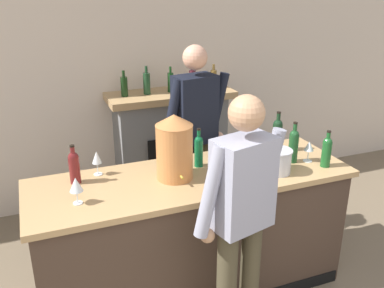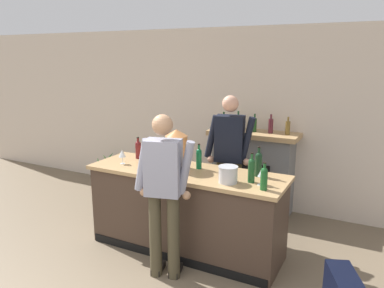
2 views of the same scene
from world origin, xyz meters
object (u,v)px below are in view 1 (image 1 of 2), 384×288
Objects in this scene: ice_bucket_steel at (277,161)px; fireplace_stone at (171,145)px; person_bartender at (195,138)px; wine_bottle_port_short at (74,166)px; wine_bottle_rose_blush at (327,151)px; copper_dispenser at (174,147)px; wine_bottle_burgundy_dark at (199,150)px; wine_glass_front_left at (309,147)px; person_customer at (241,219)px; wine_bottle_merlot_tall at (294,144)px; wine_bottle_cabernet_heavy at (277,134)px; wine_glass_near_bucket at (76,185)px; wine_glass_by_dispenser at (97,158)px.

fireplace_stone is at bearing 99.02° from ice_bucket_steel.
wine_bottle_port_short is at bearing -156.72° from person_bartender.
wine_bottle_port_short is (-1.81, 0.41, -0.00)m from wine_bottle_rose_blush.
copper_dispenser is at bearing 165.59° from ice_bucket_steel.
wine_bottle_burgundy_dark is (-0.18, -0.52, 0.12)m from person_bartender.
person_customer is at bearing -148.37° from wine_glass_front_left.
fireplace_stone is 0.83× the size of person_bartender.
wine_bottle_cabernet_heavy reaches higher than wine_bottle_merlot_tall.
wine_bottle_burgundy_dark is 0.86m from wine_glass_front_left.
copper_dispenser is 0.72m from wine_glass_near_bucket.
wine_glass_front_left is at bearing 31.63° from person_customer.
wine_bottle_cabernet_heavy is at bearing -3.13° from wine_glass_by_dispenser.
wine_bottle_rose_blush reaches higher than wine_glass_by_dispenser.
wine_bottle_cabernet_heavy is 1.68m from wine_glass_near_bucket.
person_customer is 1.21m from wine_bottle_port_short.
wine_bottle_port_short is at bearing 137.48° from person_customer.
copper_dispenser is (-0.21, 0.63, 0.27)m from person_customer.
copper_dispenser is 1.41× the size of wine_bottle_cabernet_heavy.
copper_dispenser is at bearing -14.66° from wine_bottle_port_short.
person_bartender is 10.98× the size of wine_glass_front_left.
wine_bottle_merlot_tall is 0.25m from wine_bottle_rose_blush.
copper_dispenser is 0.77m from ice_bucket_steel.
wine_bottle_cabernet_heavy is at bearing 59.00° from ice_bucket_steel.
wine_bottle_rose_blush is 0.97m from wine_bottle_burgundy_dark.
wine_bottle_cabernet_heavy is 0.44m from wine_bottle_rose_blush.
copper_dispenser reaches higher than wine_bottle_burgundy_dark.
wine_bottle_cabernet_heavy reaches higher than wine_bottle_burgundy_dark.
wine_bottle_cabernet_heavy is at bearing 112.69° from wine_glass_front_left.
fireplace_stone reaches higher than wine_glass_by_dispenser.
wine_bottle_cabernet_heavy is 1.19× the size of wine_bottle_port_short.
person_customer is 1.05m from wine_glass_near_bucket.
wine_bottle_port_short is at bearing 165.34° from copper_dispenser.
person_customer reaches higher than wine_bottle_port_short.
wine_glass_near_bucket reaches higher than wine_glass_front_left.
wine_bottle_cabernet_heavy is (0.48, -1.32, 0.53)m from fireplace_stone.
wine_bottle_cabernet_heavy reaches higher than wine_glass_near_bucket.
person_customer reaches higher than wine_glass_by_dispenser.
wine_glass_by_dispenser is (-1.64, 0.48, 0.00)m from wine_bottle_rose_blush.
person_bartender reaches higher than wine_glass_by_dispenser.
wine_bottle_merlot_tall is at bearing -72.82° from fireplace_stone.
fireplace_stone is 1.68m from copper_dispenser.
copper_dispenser is 2.26× the size of ice_bucket_steel.
wine_bottle_rose_blush is (0.93, 0.40, 0.16)m from person_customer.
person_customer is at bearing -29.02° from wine_glass_near_bucket.
wine_glass_by_dispenser is (-0.72, 0.89, 0.16)m from person_customer.
copper_dispenser is at bearing 174.39° from wine_glass_front_left.
wine_bottle_burgundy_dark is (-0.50, 0.31, 0.04)m from ice_bucket_steel.
ice_bucket_steel is 0.25m from wine_bottle_merlot_tall.
wine_glass_front_left is at bearing -12.77° from wine_glass_by_dispenser.
wine_glass_front_left is at bearing 14.15° from ice_bucket_steel.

